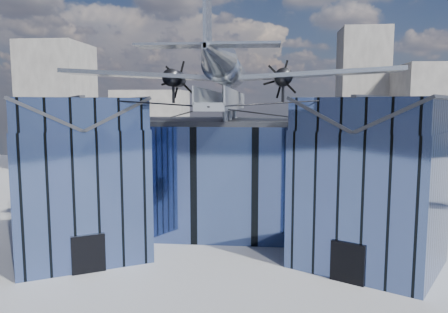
{
  "coord_description": "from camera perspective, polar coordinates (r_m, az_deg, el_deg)",
  "views": [
    {
      "loc": [
        3.31,
        -31.67,
        11.24
      ],
      "look_at": [
        0.0,
        2.0,
        7.2
      ],
      "focal_mm": 35.0,
      "sensor_mm": 36.0,
      "label": 1
    }
  ],
  "objects": [
    {
      "name": "museum",
      "position": [
        38.06,
        0.56,
        -1.81
      ],
      "size": [
        32.88,
        24.5,
        17.6
      ],
      "color": "#475C91",
      "rests_on": "ground"
    },
    {
      "name": "bg_towers",
      "position": [
        82.18,
        4.34,
        5.93
      ],
      "size": [
        77.0,
        24.5,
        26.0
      ],
      "color": "gray",
      "rests_on": "ground"
    },
    {
      "name": "ground_plane",
      "position": [
        33.76,
        -0.34,
        -12.63
      ],
      "size": [
        120.0,
        120.0,
        0.0
      ],
      "primitive_type": "plane",
      "color": "gray"
    }
  ]
}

